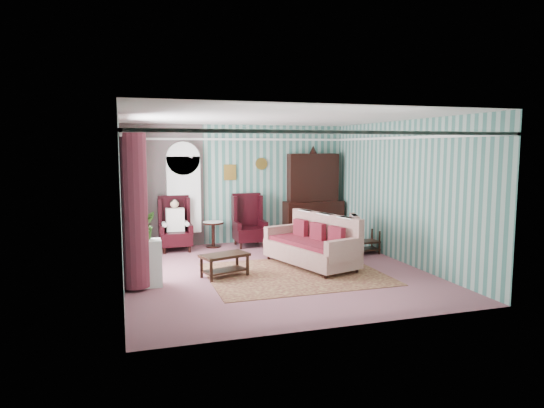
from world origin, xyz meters
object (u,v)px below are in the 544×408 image
object	(u,v)px
dresser_hutch	(314,194)
sofa	(311,243)
round_side_table	(213,235)
floral_armchair	(341,236)
wingback_left	(175,224)
plant_stand	(145,263)
wingback_right	(249,220)
coffee_table	(225,265)
seated_woman	(175,225)
nest_table	(368,241)
bookcase	(184,200)

from	to	relation	value
dresser_hutch	sofa	world-z (taller)	dresser_hutch
sofa	dresser_hutch	bearing A→B (deg)	-40.46
round_side_table	floral_armchair	size ratio (longest dim) A/B	0.68
wingback_left	plant_stand	bearing A→B (deg)	-106.22
wingback_left	sofa	xyz separation A→B (m)	(2.42, -2.25, -0.16)
dresser_hutch	floral_armchair	xyz separation A→B (m)	(-0.12, -1.90, -0.74)
wingback_right	coffee_table	world-z (taller)	wingback_right
seated_woman	nest_table	bearing A→B (deg)	-20.85
seated_woman	floral_armchair	world-z (taller)	seated_woman
dresser_hutch	wingback_right	bearing A→B (deg)	-171.23
round_side_table	bookcase	bearing A→B (deg)	159.73
round_side_table	plant_stand	world-z (taller)	plant_stand
wingback_right	seated_woman	world-z (taller)	wingback_right
bookcase	round_side_table	xyz separation A→B (m)	(0.65, -0.24, -0.82)
floral_armchair	wingback_left	bearing A→B (deg)	81.06
wingback_right	seated_woman	distance (m)	1.75
plant_stand	floral_armchair	xyz separation A→B (m)	(4.18, 1.12, 0.04)
plant_stand	floral_armchair	size ratio (longest dim) A/B	0.90
wingback_left	nest_table	bearing A→B (deg)	-20.85
seated_woman	round_side_table	bearing A→B (deg)	9.46
bookcase	floral_armchair	bearing A→B (deg)	-32.84
nest_table	plant_stand	size ratio (longest dim) A/B	0.68
dresser_hutch	floral_armchair	distance (m)	2.04
bookcase	nest_table	bearing A→B (deg)	-26.92
wingback_right	round_side_table	size ratio (longest dim) A/B	2.08
wingback_left	plant_stand	distance (m)	2.87
bookcase	dresser_hutch	xyz separation A→B (m)	(3.25, -0.12, 0.06)
round_side_table	plant_stand	bearing A→B (deg)	-120.38
coffee_table	bookcase	bearing A→B (deg)	97.08
bookcase	sofa	xyz separation A→B (m)	(2.17, -2.64, -0.66)
round_side_table	coffee_table	distance (m)	2.72
wingback_left	wingback_right	xyz separation A→B (m)	(1.75, 0.00, 0.00)
bookcase	round_side_table	distance (m)	1.07
seated_woman	round_side_table	size ratio (longest dim) A/B	1.97
wingback_right	floral_armchair	bearing A→B (deg)	-45.01
wingback_right	bookcase	bearing A→B (deg)	165.43
plant_stand	wingback_right	bearing A→B (deg)	47.16
sofa	coffee_table	world-z (taller)	sofa
plant_stand	coffee_table	size ratio (longest dim) A/B	0.93
wingback_right	nest_table	bearing A→B (deg)	-33.75
wingback_left	sofa	world-z (taller)	wingback_left
dresser_hutch	nest_table	size ratio (longest dim) A/B	4.37
bookcase	dresser_hutch	size ratio (longest dim) A/B	0.95
bookcase	round_side_table	world-z (taller)	bookcase
wingback_right	plant_stand	size ratio (longest dim) A/B	1.56
round_side_table	coffee_table	size ratio (longest dim) A/B	0.70
floral_armchair	seated_woman	bearing A→B (deg)	81.06
seated_woman	floral_armchair	xyz separation A→B (m)	(3.38, -1.63, -0.15)
plant_stand	bookcase	bearing A→B (deg)	71.51
wingback_left	round_side_table	world-z (taller)	wingback_left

